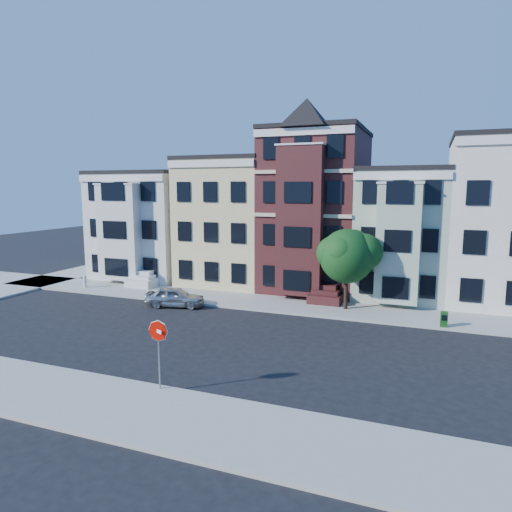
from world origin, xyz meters
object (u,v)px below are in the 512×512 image
at_px(newspaper_box, 444,319).
at_px(stop_sign, 159,350).
at_px(parked_car, 175,297).
at_px(street_tree, 347,260).
at_px(fire_hydrant, 85,283).

bearing_deg(newspaper_box, stop_sign, -129.61).
height_order(parked_car, newspaper_box, parked_car).
bearing_deg(street_tree, parked_car, -164.38).
xyz_separation_m(newspaper_box, stop_sign, (-10.51, -12.60, 1.12)).
distance_m(street_tree, parked_car, 11.58).
xyz_separation_m(newspaper_box, fire_hydrant, (-26.07, 0.98, -0.04)).
xyz_separation_m(street_tree, newspaper_box, (5.85, -1.91, -2.77)).
bearing_deg(street_tree, newspaper_box, -18.10).
relative_size(street_tree, newspaper_box, 7.42).
xyz_separation_m(street_tree, stop_sign, (-4.65, -14.51, -1.64)).
height_order(street_tree, newspaper_box, street_tree).
bearing_deg(parked_car, street_tree, -87.80).
relative_size(newspaper_box, fire_hydrant, 1.11).
bearing_deg(fire_hydrant, parked_car, -12.64).
xyz_separation_m(parked_car, newspaper_box, (16.70, 1.12, -0.09)).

